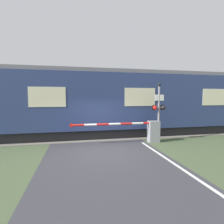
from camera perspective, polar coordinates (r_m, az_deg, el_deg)
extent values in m
plane|color=#475638|center=(8.42, -2.90, -12.58)|extent=(80.00, 80.00, 0.00)
cube|color=slate|center=(11.64, -5.52, -7.68)|extent=(36.00, 3.20, 0.03)
cube|color=#595451|center=(10.93, -5.10, -8.14)|extent=(36.00, 0.08, 0.10)
cube|color=#595451|center=(12.33, -5.90, -6.69)|extent=(36.00, 0.08, 0.10)
cube|color=black|center=(12.13, 6.68, -5.82)|extent=(17.69, 2.32, 0.60)
cube|color=navy|center=(11.93, 6.77, 3.62)|extent=(19.23, 2.72, 3.38)
cube|color=slate|center=(12.04, 6.85, 12.26)|extent=(18.84, 2.51, 0.24)
cube|color=beige|center=(13.48, 30.69, 4.20)|extent=(1.92, 0.02, 1.08)
cube|color=beige|center=(10.64, 9.16, 4.84)|extent=(1.92, 0.02, 1.08)
cube|color=beige|center=(10.04, -20.39, 4.63)|extent=(1.92, 0.02, 1.08)
cube|color=gray|center=(10.18, 13.40, -6.21)|extent=(0.60, 0.44, 1.20)
cylinder|color=gray|center=(10.10, 13.46, -3.45)|extent=(0.16, 0.16, 0.18)
cylinder|color=red|center=(9.97, 11.78, -3.52)|extent=(0.64, 0.11, 0.11)
cylinder|color=white|center=(9.73, 8.30, -3.67)|extent=(0.64, 0.11, 0.11)
cylinder|color=red|center=(9.53, 4.65, -3.82)|extent=(0.64, 0.11, 0.11)
cylinder|color=white|center=(9.36, 0.86, -3.95)|extent=(0.64, 0.11, 0.11)
cylinder|color=red|center=(9.24, -3.05, -4.07)|extent=(0.64, 0.11, 0.11)
cylinder|color=white|center=(9.17, -7.04, -4.17)|extent=(0.64, 0.11, 0.11)
cylinder|color=red|center=(9.14, -11.08, -4.25)|extent=(0.64, 0.11, 0.11)
cylinder|color=red|center=(9.14, -13.10, -4.28)|extent=(0.20, 0.02, 0.20)
cylinder|color=gray|center=(10.29, 15.01, -0.69)|extent=(0.11, 0.11, 3.13)
cube|color=gray|center=(10.26, 15.05, 1.41)|extent=(0.64, 0.07, 0.07)
sphere|color=red|center=(10.10, 13.87, 1.38)|extent=(0.24, 0.24, 0.24)
sphere|color=black|center=(10.34, 16.46, 1.40)|extent=(0.24, 0.24, 0.24)
cylinder|color=black|center=(10.20, 13.60, 1.42)|extent=(0.30, 0.06, 0.30)
cylinder|color=black|center=(10.44, 16.17, 1.43)|extent=(0.30, 0.06, 0.30)
cube|color=white|center=(10.21, 15.22, 4.55)|extent=(0.54, 0.02, 0.33)
sphere|color=black|center=(10.28, 15.20, 8.61)|extent=(0.18, 0.18, 0.18)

